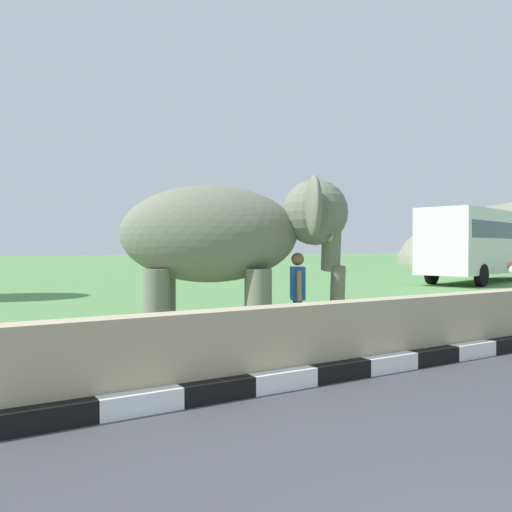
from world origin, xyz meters
TOP-DOWN VIEW (x-y plane):
  - striped_curb at (-0.35, 4.14)m, footprint 16.20×0.20m
  - barrier_parapet at (2.00, 4.44)m, footprint 28.00×0.36m
  - elephant at (1.77, 6.97)m, footprint 3.97×3.40m
  - person_handler at (2.86, 6.45)m, footprint 0.41×0.61m
  - bus_white at (20.52, 15.42)m, footprint 9.85×4.90m

SIDE VIEW (x-z plane):
  - striped_curb at x=-0.35m, z-range 0.00..0.24m
  - barrier_parapet at x=2.00m, z-range 0.00..1.00m
  - person_handler at x=2.86m, z-range 0.10..1.75m
  - elephant at x=1.77m, z-range 0.46..3.40m
  - bus_white at x=20.52m, z-range 0.33..3.83m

